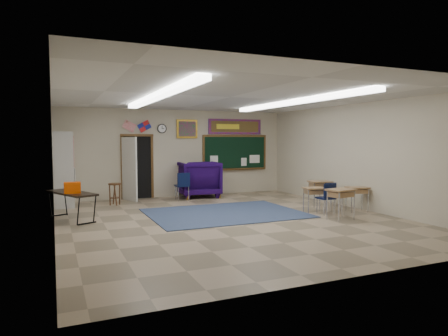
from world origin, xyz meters
name	(u,v)px	position (x,y,z in m)	size (l,w,h in m)	color
floor	(230,219)	(0.00, 0.00, 0.00)	(9.00, 9.00, 0.00)	gray
back_wall	(177,153)	(0.00, 4.50, 1.50)	(8.00, 0.04, 3.00)	#BCB398
front_wall	(361,173)	(0.00, -4.50, 1.50)	(8.00, 0.04, 3.00)	#BCB398
left_wall	(53,162)	(-4.00, 0.00, 1.50)	(0.04, 9.00, 3.00)	#BCB398
right_wall	(359,156)	(4.00, 0.00, 1.50)	(0.04, 9.00, 3.00)	#BCB398
ceiling	(230,97)	(0.00, 0.00, 3.00)	(8.00, 9.00, 0.04)	silver
area_rug	(225,213)	(0.20, 0.80, 0.01)	(4.00, 3.00, 0.02)	#2E3C57
fluorescent_strips	(230,100)	(0.00, 0.00, 2.94)	(3.86, 6.00, 0.10)	white
doorway	(135,167)	(-1.50, 4.35, 1.06)	(1.10, 0.89, 2.16)	black
chalkboard	(235,154)	(2.20, 4.46, 1.46)	(2.55, 0.14, 1.30)	#553718
bulletin_board	(235,127)	(2.20, 4.47, 2.45)	(2.10, 0.05, 0.55)	red
framed_art_print	(187,129)	(0.35, 4.47, 2.35)	(0.75, 0.05, 0.65)	olive
wall_clock	(162,129)	(-0.55, 4.47, 2.35)	(0.32, 0.05, 0.32)	black
wall_flags	(137,124)	(-1.40, 4.44, 2.48)	(1.16, 0.06, 0.70)	red
storage_cabinet	(63,169)	(-3.71, 3.85, 1.10)	(0.59, 1.25, 2.20)	#AAAAA6
wingback_armchair	(198,179)	(0.61, 4.05, 0.62)	(1.33, 1.36, 1.24)	#160533
student_chair_reading	(182,186)	(-0.14, 3.52, 0.46)	(0.46, 0.46, 0.91)	black
student_chair_desk_a	(326,199)	(2.59, -0.38, 0.42)	(0.42, 0.42, 0.83)	black
student_chair_desk_b	(333,197)	(3.16, 0.03, 0.38)	(0.38, 0.38, 0.76)	black
student_desk_front_left	(314,199)	(2.47, -0.05, 0.38)	(0.65, 0.54, 0.68)	#A3754B
student_desk_front_right	(320,192)	(3.24, 0.75, 0.42)	(0.71, 0.58, 0.76)	#A3754B
student_desk_back_left	(341,203)	(2.47, -1.12, 0.43)	(0.70, 0.56, 0.76)	#A3754B
student_desk_back_right	(357,198)	(3.65, -0.37, 0.38)	(0.66, 0.56, 0.68)	#A3754B
folding_table	(72,205)	(-3.60, 1.49, 0.38)	(1.18, 1.75, 0.95)	black
wooden_stool	(115,194)	(-2.30, 3.39, 0.34)	(0.37, 0.37, 0.66)	#513018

